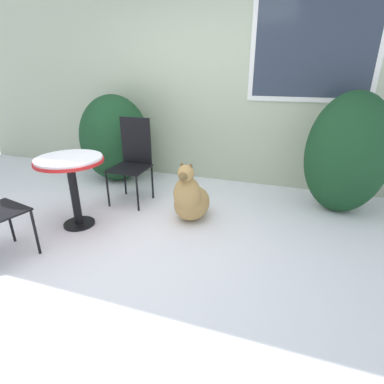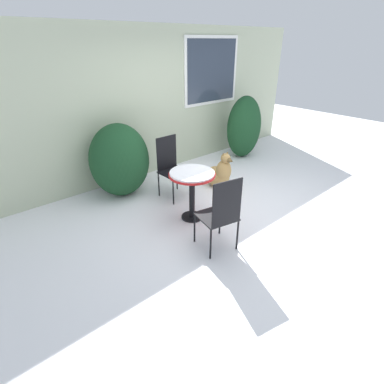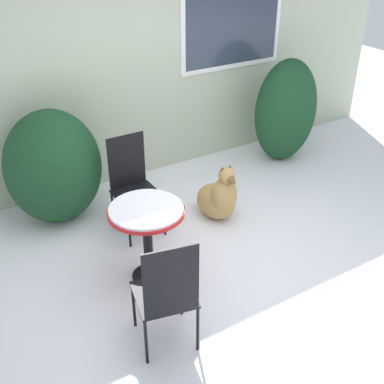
% 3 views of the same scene
% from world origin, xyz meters
% --- Properties ---
extents(ground_plane, '(16.00, 16.00, 0.00)m').
position_xyz_m(ground_plane, '(0.00, 0.00, 0.00)').
color(ground_plane, white).
extents(house_wall, '(8.00, 0.10, 2.70)m').
position_xyz_m(house_wall, '(0.10, 2.20, 1.38)').
color(house_wall, '#B2BC9E').
rests_on(house_wall, ground_plane).
extents(shrub_left, '(1.01, 0.94, 1.24)m').
position_xyz_m(shrub_left, '(-1.04, 1.69, 0.62)').
color(shrub_left, '#194223').
rests_on(shrub_left, ground_plane).
extents(shrub_middle, '(0.90, 0.63, 1.37)m').
position_xyz_m(shrub_middle, '(2.02, 1.57, 0.68)').
color(shrub_middle, '#194223').
rests_on(shrub_middle, ground_plane).
extents(patio_table, '(0.67, 0.67, 0.76)m').
position_xyz_m(patio_table, '(-0.65, 0.28, 0.61)').
color(patio_table, black).
rests_on(patio_table, ground_plane).
extents(patio_chair_near_table, '(0.44, 0.44, 1.03)m').
position_xyz_m(patio_chair_near_table, '(-0.41, 1.08, 0.55)').
color(patio_chair_near_table, black).
rests_on(patio_chair_near_table, ground_plane).
extents(patio_chair_far_side, '(0.52, 0.52, 1.03)m').
position_xyz_m(patio_chair_far_side, '(-0.90, -0.54, 0.55)').
color(patio_chair_far_side, black).
rests_on(patio_chair_far_side, ground_plane).
extents(dog, '(0.39, 0.71, 0.69)m').
position_xyz_m(dog, '(0.45, 0.78, 0.25)').
color(dog, tan).
rests_on(dog, ground_plane).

